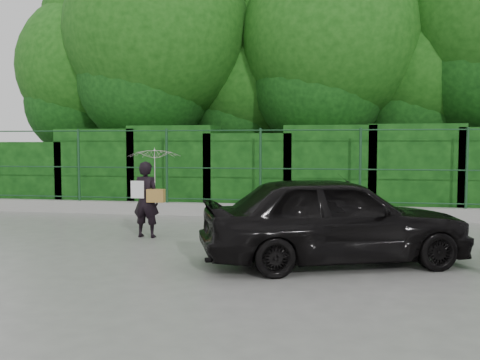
# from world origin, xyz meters

# --- Properties ---
(ground) EXTENTS (80.00, 80.00, 0.00)m
(ground) POSITION_xyz_m (0.00, 0.00, 0.00)
(ground) COLOR gray
(kerb) EXTENTS (14.00, 0.25, 0.30)m
(kerb) POSITION_xyz_m (0.00, 4.50, 0.15)
(kerb) COLOR #9E9E99
(kerb) RESTS_ON ground
(fence) EXTENTS (14.13, 0.06, 1.80)m
(fence) POSITION_xyz_m (0.22, 4.50, 1.20)
(fence) COLOR #184022
(fence) RESTS_ON kerb
(hedge) EXTENTS (14.20, 1.20, 2.20)m
(hedge) POSITION_xyz_m (0.16, 5.50, 1.05)
(hedge) COLOR black
(hedge) RESTS_ON ground
(trees) EXTENTS (17.10, 6.15, 8.08)m
(trees) POSITION_xyz_m (1.14, 7.74, 4.62)
(trees) COLOR black
(trees) RESTS_ON ground
(woman) EXTENTS (0.97, 0.99, 1.67)m
(woman) POSITION_xyz_m (-1.20, 1.47, 1.11)
(woman) COLOR black
(woman) RESTS_ON ground
(car) EXTENTS (4.15, 2.76, 1.31)m
(car) POSITION_xyz_m (2.13, -0.16, 0.66)
(car) COLOR black
(car) RESTS_ON ground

